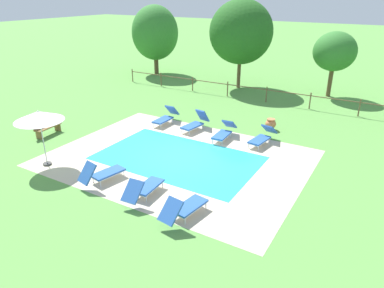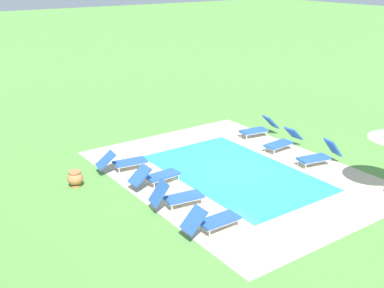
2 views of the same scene
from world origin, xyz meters
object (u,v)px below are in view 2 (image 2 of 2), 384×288
(sun_lounger_north_end, at_px, (259,128))
(sun_lounger_south_near_corner, at_px, (156,176))
(sun_lounger_north_mid, at_px, (319,155))
(sun_lounger_north_far, at_px, (123,162))
(terracotta_urn_near_fence, at_px, (75,178))
(sun_lounger_north_near_steps, at_px, (177,196))
(sun_lounger_south_far, at_px, (212,220))
(sun_lounger_south_mid, at_px, (283,141))

(sun_lounger_north_end, xyz_separation_m, sun_lounger_south_near_corner, (-1.86, 6.76, -0.01))
(sun_lounger_north_mid, relative_size, sun_lounger_north_far, 0.94)
(sun_lounger_north_end, distance_m, terracotta_urn_near_fence, 9.23)
(sun_lounger_north_near_steps, height_order, sun_lounger_south_near_corner, sun_lounger_north_near_steps)
(sun_lounger_north_end, bearing_deg, sun_lounger_south_near_corner, 105.35)
(terracotta_urn_near_fence, bearing_deg, sun_lounger_south_far, -158.52)
(sun_lounger_north_near_steps, xyz_separation_m, sun_lounger_north_far, (3.77, 0.02, -0.02))
(sun_lounger_north_mid, bearing_deg, sun_lounger_north_near_steps, 87.89)
(sun_lounger_north_mid, distance_m, sun_lounger_north_far, 7.84)
(sun_lounger_north_near_steps, distance_m, sun_lounger_north_far, 3.77)
(sun_lounger_north_end, relative_size, terracotta_urn_near_fence, 3.28)
(sun_lounger_south_mid, xyz_separation_m, terracotta_urn_near_fence, (1.64, 8.89, -0.05))
(sun_lounger_south_far, bearing_deg, sun_lounger_north_near_steps, -0.17)
(sun_lounger_south_far, relative_size, terracotta_urn_near_fence, 3.16)
(terracotta_urn_near_fence, bearing_deg, sun_lounger_north_far, -81.67)
(terracotta_urn_near_fence, bearing_deg, sun_lounger_south_mid, -100.44)
(sun_lounger_north_far, bearing_deg, sun_lounger_south_mid, -106.01)
(sun_lounger_south_mid, bearing_deg, sun_lounger_south_far, 118.96)
(sun_lounger_south_far, bearing_deg, terracotta_urn_near_fence, 21.48)
(sun_lounger_north_near_steps, relative_size, sun_lounger_south_far, 0.98)
(sun_lounger_north_near_steps, xyz_separation_m, sun_lounger_south_mid, (1.82, -6.76, -0.02))
(sun_lounger_north_mid, relative_size, sun_lounger_south_mid, 0.97)
(sun_lounger_north_near_steps, height_order, sun_lounger_north_far, sun_lounger_north_near_steps)
(sun_lounger_south_near_corner, xyz_separation_m, terracotta_urn_near_fence, (1.58, 2.47, -0.04))
(sun_lounger_north_near_steps, relative_size, sun_lounger_south_near_corner, 0.93)
(sun_lounger_north_mid, height_order, sun_lounger_south_mid, sun_lounger_north_mid)
(sun_lounger_north_near_steps, height_order, sun_lounger_north_end, sun_lounger_north_near_steps)
(sun_lounger_north_far, relative_size, sun_lounger_south_mid, 1.03)
(sun_lounger_south_mid, distance_m, terracotta_urn_near_fence, 9.03)
(sun_lounger_north_far, height_order, sun_lounger_south_mid, sun_lounger_south_mid)
(sun_lounger_north_near_steps, xyz_separation_m, sun_lounger_north_end, (3.74, -7.10, -0.01))
(sun_lounger_north_mid, xyz_separation_m, sun_lounger_south_mid, (2.07, -0.04, -0.01))
(sun_lounger_north_far, height_order, sun_lounger_south_far, sun_lounger_south_far)
(sun_lounger_north_end, height_order, terracotta_urn_near_fence, sun_lounger_north_end)
(sun_lounger_south_mid, bearing_deg, sun_lounger_north_near_steps, 105.07)
(sun_lounger_north_near_steps, distance_m, sun_lounger_south_mid, 7.00)
(sun_lounger_north_far, relative_size, sun_lounger_south_far, 1.07)
(sun_lounger_north_near_steps, bearing_deg, sun_lounger_north_far, 0.27)
(sun_lounger_north_far, bearing_deg, sun_lounger_south_near_corner, -169.19)
(sun_lounger_south_mid, bearing_deg, sun_lounger_south_near_corner, 89.47)
(sun_lounger_north_end, height_order, sun_lounger_south_near_corner, sun_lounger_north_end)
(sun_lounger_north_end, height_order, sun_lounger_south_mid, sun_lounger_north_end)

